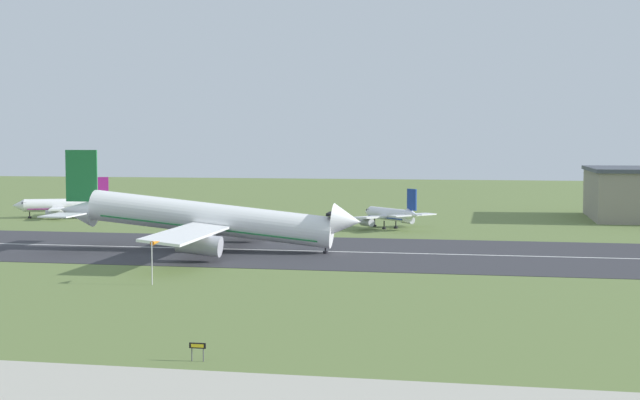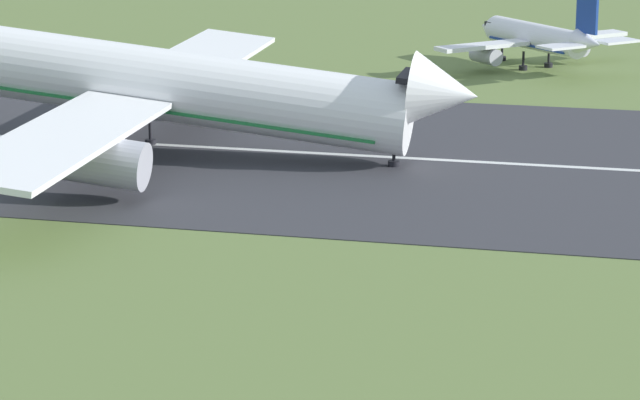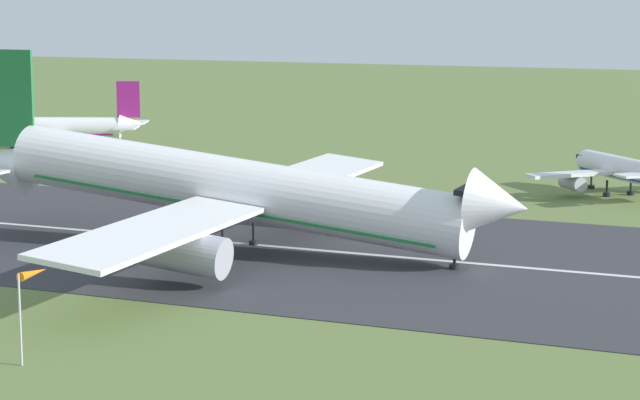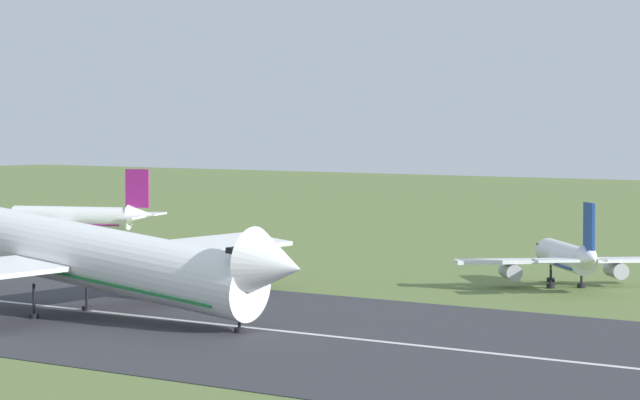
{
  "view_description": "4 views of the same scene",
  "coord_description": "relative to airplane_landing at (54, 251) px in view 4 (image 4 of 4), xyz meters",
  "views": [
    {
      "loc": [
        18.72,
        -41.2,
        18.75
      ],
      "look_at": [
        -4.81,
        81.5,
        10.42
      ],
      "focal_mm": 50.0,
      "sensor_mm": 36.0,
      "label": 1
    },
    {
      "loc": [
        11.37,
        -0.83,
        25.55
      ],
      "look_at": [
        -4.93,
        67.34,
        6.97
      ],
      "focal_mm": 85.0,
      "sensor_mm": 36.0,
      "label": 2
    },
    {
      "loc": [
        20.31,
        7.63,
        22.02
      ],
      "look_at": [
        -11.84,
        84.02,
        8.41
      ],
      "focal_mm": 70.0,
      "sensor_mm": 36.0,
      "label": 3
    },
    {
      "loc": [
        66.83,
        12.6,
        16.84
      ],
      "look_at": [
        10.69,
        88.49,
        11.69
      ],
      "focal_mm": 85.0,
      "sensor_mm": 36.0,
      "label": 4
    }
  ],
  "objects": [
    {
      "name": "runway_strip",
      "position": [
        28.1,
        3.19,
        -5.37
      ],
      "size": [
        434.68,
        43.72,
        0.06
      ],
      "primitive_type": "cube",
      "color": "#333338",
      "rests_on": "ground_plane"
    },
    {
      "name": "runway_centreline",
      "position": [
        28.1,
        3.19,
        -5.34
      ],
      "size": [
        391.21,
        0.7,
        0.01
      ],
      "primitive_type": "cube",
      "color": "silver",
      "rests_on": "runway_strip"
    },
    {
      "name": "airplane_landing",
      "position": [
        0.0,
        0.0,
        0.0
      ],
      "size": [
        53.39,
        57.44,
        17.17
      ],
      "color": "white",
      "rests_on": "ground_plane"
    },
    {
      "name": "airplane_parked_west",
      "position": [
        -55.53,
        56.35,
        -2.4
      ],
      "size": [
        24.15,
        19.61,
        9.87
      ],
      "color": "white",
      "rests_on": "ground_plane"
    },
    {
      "name": "airplane_parked_centre",
      "position": [
        26.01,
        44.04,
        -2.38
      ],
      "size": [
        19.14,
        18.95,
        8.87
      ],
      "color": "white",
      "rests_on": "ground_plane"
    }
  ]
}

